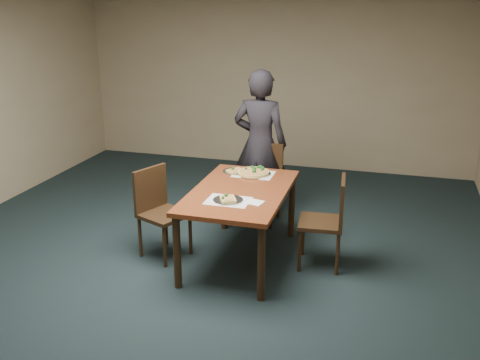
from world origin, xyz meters
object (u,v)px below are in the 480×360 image
(chair_far, at_px, (263,178))
(chair_right, at_px, (329,217))
(diner, at_px, (260,144))
(pizza_pan, at_px, (254,172))
(slice_plate_far, at_px, (236,171))
(dining_table, at_px, (240,199))
(slice_plate_near, at_px, (228,199))
(chair_left, at_px, (159,207))

(chair_far, bearing_deg, chair_right, -44.37)
(diner, relative_size, pizza_pan, 4.80)
(pizza_pan, relative_size, slice_plate_far, 1.31)
(dining_table, xyz_separation_m, pizza_pan, (0.00, 0.51, 0.12))
(chair_far, bearing_deg, dining_table, -84.93)
(chair_far, xyz_separation_m, diner, (-0.07, 0.14, 0.37))
(slice_plate_near, relative_size, slice_plate_far, 1.00)
(slice_plate_near, bearing_deg, chair_left, 164.60)
(chair_right, distance_m, slice_plate_far, 1.17)
(dining_table, bearing_deg, chair_right, 7.67)
(chair_left, relative_size, chair_right, 1.00)
(pizza_pan, bearing_deg, slice_plate_far, 174.25)
(chair_right, xyz_separation_m, pizza_pan, (-0.86, 0.39, 0.26))
(diner, bearing_deg, slice_plate_near, 95.77)
(chair_right, height_order, diner, diner)
(slice_plate_far, bearing_deg, chair_far, 73.95)
(dining_table, bearing_deg, chair_left, -173.35)
(dining_table, bearing_deg, slice_plate_near, -94.30)
(chair_right, bearing_deg, chair_left, -87.43)
(dining_table, relative_size, diner, 0.85)
(slice_plate_near, height_order, slice_plate_far, slice_plate_near)
(pizza_pan, relative_size, slice_plate_near, 1.31)
(chair_left, distance_m, slice_plate_near, 0.87)
(dining_table, height_order, diner, diner)
(slice_plate_far, bearing_deg, diner, 82.73)
(chair_right, relative_size, pizza_pan, 2.48)
(chair_far, relative_size, chair_left, 1.00)
(pizza_pan, bearing_deg, chair_far, 94.17)
(chair_far, height_order, slice_plate_near, chair_far)
(slice_plate_near, distance_m, slice_plate_far, 0.87)
(chair_right, bearing_deg, diner, -143.64)
(diner, xyz_separation_m, pizza_pan, (0.12, -0.73, -0.11))
(chair_far, bearing_deg, pizza_pan, -82.75)
(dining_table, distance_m, slice_plate_near, 0.34)
(chair_left, height_order, chair_right, same)
(chair_left, bearing_deg, diner, -5.36)
(chair_right, xyz_separation_m, diner, (-0.97, 1.12, 0.37))
(chair_far, height_order, diner, diner)
(chair_left, distance_m, diner, 1.56)
(dining_table, relative_size, chair_far, 1.65)
(chair_far, xyz_separation_m, slice_plate_near, (0.01, -1.42, 0.25))
(diner, xyz_separation_m, slice_plate_near, (0.09, -1.56, -0.12))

